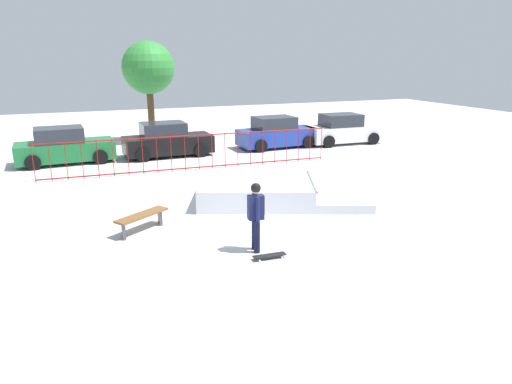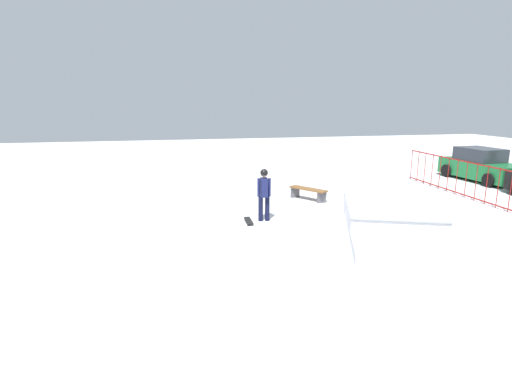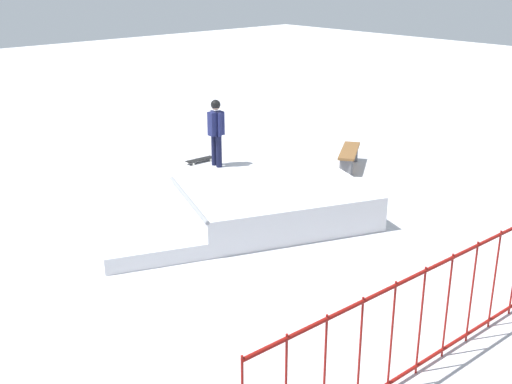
% 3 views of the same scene
% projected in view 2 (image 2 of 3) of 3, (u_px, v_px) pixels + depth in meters
% --- Properties ---
extents(ground_plane, '(60.00, 60.00, 0.00)m').
position_uv_depth(ground_plane, '(343.00, 220.00, 13.44)').
color(ground_plane, silver).
extents(skate_ramp, '(5.98, 4.39, 0.74)m').
position_uv_depth(skate_ramp, '(392.00, 221.00, 12.28)').
color(skate_ramp, silver).
rests_on(skate_ramp, ground).
extents(skater, '(0.40, 0.44, 1.73)m').
position_uv_depth(skater, '(264.00, 191.00, 13.19)').
color(skater, black).
rests_on(skater, ground).
extents(skateboard, '(0.81, 0.28, 0.09)m').
position_uv_depth(skateboard, '(248.00, 221.00, 13.15)').
color(skateboard, black).
rests_on(skateboard, ground).
extents(perimeter_fence, '(12.01, 0.39, 1.50)m').
position_uv_depth(perimeter_fence, '(504.00, 189.00, 14.56)').
color(perimeter_fence, maroon).
rests_on(perimeter_fence, ground).
extents(park_bench, '(1.55, 1.23, 0.48)m').
position_uv_depth(park_bench, '(308.00, 191.00, 16.11)').
color(park_bench, brown).
rests_on(park_bench, ground).
extents(parked_car_green, '(4.19, 2.10, 1.60)m').
position_uv_depth(parked_car_green, '(481.00, 166.00, 19.99)').
color(parked_car_green, '#196B33').
rests_on(parked_car_green, ground).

